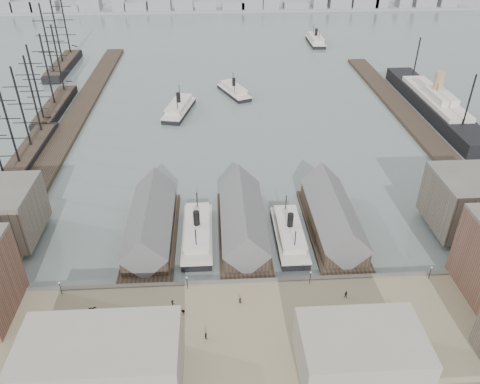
{
  "coord_description": "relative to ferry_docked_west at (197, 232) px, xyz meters",
  "views": [
    {
      "loc": [
        -7.21,
        -91.1,
        82.73
      ],
      "look_at": [
        0.0,
        30.0,
        6.0
      ],
      "focal_mm": 35.0,
      "sensor_mm": 36.0,
      "label": 1
    }
  ],
  "objects": [
    {
      "name": "lamp_post_near_e",
      "position": [
        28.0,
        -22.12,
        2.38
      ],
      "size": [
        0.44,
        0.44,
        3.92
      ],
      "color": "black",
      "rests_on": "quay"
    },
    {
      "name": "ferry_shed_west",
      "position": [
        -13.0,
        1.76,
        2.31
      ],
      "size": [
        14.0,
        42.0,
        12.6
      ],
      "color": "#2D231C",
      "rests_on": "ground"
    },
    {
      "name": "street_bldg_center",
      "position": [
        33.0,
        -47.12,
        4.67
      ],
      "size": [
        24.0,
        16.0,
        10.0
      ],
      "primitive_type": "cube",
      "color": "gray",
      "rests_on": "quay"
    },
    {
      "name": "pedestrian_3",
      "position": [
        2.52,
        -37.64,
        0.58
      ],
      "size": [
        0.94,
        1.14,
        1.83
      ],
      "primitive_type": "imported",
      "rotation": [
        0.0,
        0.0,
        1.01
      ],
      "color": "black",
      "rests_on": "quay"
    },
    {
      "name": "pedestrian_5",
      "position": [
        24.61,
        -34.87,
        0.5
      ],
      "size": [
        0.62,
        0.46,
        1.67
      ],
      "primitive_type": "imported",
      "rotation": [
        0.0,
        0.0,
        6.26
      ],
      "color": "black",
      "rests_on": "quay"
    },
    {
      "name": "pedestrian_4",
      "position": [
        10.52,
        -27.48,
        0.45
      ],
      "size": [
        0.8,
        0.55,
        1.56
      ],
      "primitive_type": "imported",
      "rotation": [
        0.0,
        0.0,
        6.21
      ],
      "color": "black",
      "rests_on": "quay"
    },
    {
      "name": "ground",
      "position": [
        13.0,
        -15.12,
        -2.33
      ],
      "size": [
        900.0,
        900.0,
        0.0
      ],
      "primitive_type": "plane",
      "color": "slate",
      "rests_on": "ground"
    },
    {
      "name": "ferry_docked_west",
      "position": [
        0.0,
        0.0,
        0.0
      ],
      "size": [
        8.36,
        27.88,
        9.96
      ],
      "color": "black",
      "rests_on": "ground"
    },
    {
      "name": "west_wharf",
      "position": [
        -55.0,
        84.88,
        -1.53
      ],
      "size": [
        10.0,
        220.0,
        1.6
      ],
      "primitive_type": "cube",
      "color": "#2D231C",
      "rests_on": "ground"
    },
    {
      "name": "street_bldg_west",
      "position": [
        -17.0,
        -47.12,
        5.67
      ],
      "size": [
        30.0,
        16.0,
        12.0
      ],
      "primitive_type": "cube",
      "color": "gray",
      "rests_on": "quay"
    },
    {
      "name": "sailing_ship_mid",
      "position": [
        -66.19,
        98.85,
        0.13
      ],
      "size": [
        8.35,
        48.26,
        34.34
      ],
      "color": "black",
      "rests_on": "ground"
    },
    {
      "name": "ferry_open_far",
      "position": [
        74.64,
        205.87,
        0.1
      ],
      "size": [
        8.9,
        29.09,
        10.37
      ],
      "rotation": [
        0.0,
        0.0,
        -0.01
      ],
      "color": "black",
      "rests_on": "ground"
    },
    {
      "name": "quay",
      "position": [
        13.0,
        -35.12,
        -1.33
      ],
      "size": [
        180.0,
        30.0,
        2.0
      ],
      "primitive_type": "cube",
      "color": "#807456",
      "rests_on": "ground"
    },
    {
      "name": "seawall",
      "position": [
        13.0,
        -20.32,
        -1.18
      ],
      "size": [
        180.0,
        1.2,
        2.3
      ],
      "primitive_type": "cube",
      "color": "#59544C",
      "rests_on": "ground"
    },
    {
      "name": "horse_cart_right",
      "position": [
        34.4,
        -37.24,
        0.48
      ],
      "size": [
        4.61,
        1.66,
        1.6
      ],
      "rotation": [
        0.0,
        0.0,
        1.55
      ],
      "color": "black",
      "rests_on": "quay"
    },
    {
      "name": "ferry_shed_east",
      "position": [
        39.0,
        1.76,
        2.31
      ],
      "size": [
        14.0,
        42.0,
        12.6
      ],
      "color": "#2D231C",
      "rests_on": "ground"
    },
    {
      "name": "east_wharf",
      "position": [
        91.0,
        74.88,
        -1.53
      ],
      "size": [
        10.0,
        180.0,
        1.6
      ],
      "primitive_type": "cube",
      "color": "#2D231C",
      "rests_on": "ground"
    },
    {
      "name": "pedestrian_7",
      "position": [
        48.63,
        -38.66,
        0.5
      ],
      "size": [
        1.18,
        0.83,
        1.66
      ],
      "primitive_type": "imported",
      "rotation": [
        0.0,
        0.0,
        6.07
      ],
      "color": "black",
      "rests_on": "quay"
    },
    {
      "name": "pedestrian_8",
      "position": [
        45.77,
        -31.97,
        0.57
      ],
      "size": [
        0.86,
        1.15,
        1.81
      ],
      "primitive_type": "imported",
      "rotation": [
        0.0,
        0.0,
        2.02
      ],
      "color": "black",
      "rests_on": "quay"
    },
    {
      "name": "pedestrian_1",
      "position": [
        -30.4,
        -36.24,
        0.57
      ],
      "size": [
        0.9,
        0.71,
        1.8
      ],
      "primitive_type": "imported",
      "rotation": [
        0.0,
        0.0,
        0.03
      ],
      "color": "black",
      "rests_on": "quay"
    },
    {
      "name": "ferry_open_near",
      "position": [
        -9.84,
        93.02,
        0.02
      ],
      "size": [
        14.69,
        29.33,
        10.05
      ],
      "rotation": [
        0.0,
        0.0,
        -0.23
      ],
      "color": "black",
      "rests_on": "ground"
    },
    {
      "name": "lamp_post_far_e",
      "position": [
        58.0,
        -22.12,
        2.38
      ],
      "size": [
        0.44,
        0.44,
        3.92
      ],
      "color": "black",
      "rests_on": "quay"
    },
    {
      "name": "horse_cart_left",
      "position": [
        -23.93,
        -28.76,
        0.49
      ],
      "size": [
        4.32,
        4.23,
        1.64
      ],
      "rotation": [
        0.0,
        0.0,
        0.81
      ],
      "color": "black",
      "rests_on": "quay"
    },
    {
      "name": "pedestrian_0",
      "position": [
        -30.16,
        -30.22,
        0.52
      ],
      "size": [
        0.77,
        0.74,
        1.7
      ],
      "primitive_type": "imported",
      "rotation": [
        0.0,
        0.0,
        2.45
      ],
      "color": "black",
      "rests_on": "quay"
    },
    {
      "name": "horse_cart_center",
      "position": [
        -3.81,
        -30.47,
        0.49
      ],
      "size": [
        4.99,
        2.67,
        1.63
      ],
      "rotation": [
        0.0,
        0.0,
        1.25
      ],
      "color": "black",
      "rests_on": "quay"
    },
    {
      "name": "ocean_steamer",
      "position": [
        105.0,
        87.48,
        1.65
      ],
      "size": [
        12.66,
        92.52,
        18.5
      ],
      "color": "black",
      "rests_on": "ground"
    },
    {
      "name": "far_shore",
      "position": [
        10.93,
        319.02,
        1.57
      ],
      "size": [
        500.0,
        40.0,
        15.72
      ],
      "color": "gray",
      "rests_on": "ground"
    },
    {
      "name": "sailing_ship_far",
      "position": [
        -78.45,
        160.83,
        0.45
      ],
      "size": [
        9.39,
        52.14,
        38.58
      ],
      "color": "black",
      "rests_on": "ground"
    },
    {
      "name": "lamp_post_far_w",
      "position": [
        -32.0,
        -22.12,
        2.38
      ],
      "size": [
        0.44,
        0.44,
        3.92
      ],
      "color": "black",
      "rests_on": "quay"
    },
    {
      "name": "ferry_docked_east",
      "position": [
        26.0,
        -1.9,
        -0.12
      ],
      "size": [
        7.94,
        26.48,
        9.46
      ],
      "color": "black",
      "rests_on": "ground"
    },
    {
      "name": "pedestrian_2",
      "position": [
        -5.24,
        -27.37,
        0.47
      ],
      "size": [
        1.17,
        1.14,
        1.61
      ],
      "primitive_type": "imported",
      "rotation": [
        0.0,
        0.0,
        2.42
      ],
      "color": "black",
      "rests_on": "quay"
    },
    {
      "name": "ferry_shed_center",
      "position": [
        13.0,
        1.76,
        2.31
      ],
      "size": [
        14.0,
        42.0,
        12.6
      ],
      "color": "#2D231C",
      "rests_on": "ground"
    },
    {
      "name": "ferry_open_mid",
      "position": [
        15.92,
        114.64,
        -0.25
      ],
      "size": [
        16.57,
        25.82,
        8.88
      ],
      "rotation": [
        0.0,
        0.0,
        0.4
      ],
      "color": "black",
      "rests_on": "ground"
    },
    {
      "name": "lamp_post_near_w",
      "position": [
        -2.0,
        -22.12,
        2.38
      ],
      "size": [
        0.44,
        0.44,
        3.92
      ],
      "color": "black",
      "rests_on": "quay"
    },
    {
      "name": "sailing_ship_near",
      "position": [
        -63.46,
        49.88,
        0.13
      ],
      "size": [
        8.17,
        56.3,
        33.6
      ],
      "color": "black",
      "rests_on": "ground"
    },
    {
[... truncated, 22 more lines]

